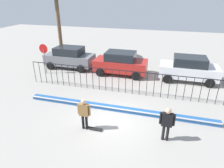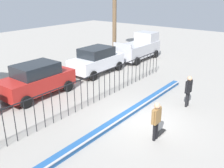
% 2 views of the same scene
% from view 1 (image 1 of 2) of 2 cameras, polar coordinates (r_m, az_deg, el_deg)
% --- Properties ---
extents(ground_plane, '(60.00, 60.00, 0.00)m').
position_cam_1_polar(ground_plane, '(10.74, 0.22, -10.16)').
color(ground_plane, '#9E9991').
extents(bowl_coping_ledge, '(11.00, 0.41, 0.27)m').
position_cam_1_polar(bowl_coping_ledge, '(11.41, 1.45, -7.16)').
color(bowl_coping_ledge, '#235699').
rests_on(bowl_coping_ledge, ground).
extents(perimeter_fence, '(14.04, 0.04, 1.62)m').
position_cam_1_polar(perimeter_fence, '(13.00, 4.01, 1.39)').
color(perimeter_fence, black).
rests_on(perimeter_fence, ground).
extents(skateboarder, '(0.67, 0.25, 1.66)m').
position_cam_1_polar(skateboarder, '(9.61, -8.12, -7.92)').
color(skateboarder, black).
rests_on(skateboarder, ground).
extents(skateboard, '(0.80, 0.20, 0.07)m').
position_cam_1_polar(skateboard, '(10.01, -5.14, -12.80)').
color(skateboard, black).
rests_on(skateboard, ground).
extents(camera_operator, '(0.68, 0.26, 1.69)m').
position_cam_1_polar(camera_operator, '(9.14, 15.68, -10.43)').
color(camera_operator, black).
rests_on(camera_operator, ground).
extents(parked_car_gray, '(4.30, 2.12, 1.90)m').
position_cam_1_polar(parked_car_gray, '(18.21, -12.21, 7.61)').
color(parked_car_gray, slate).
rests_on(parked_car_gray, ground).
extents(parked_car_red, '(4.30, 2.12, 1.90)m').
position_cam_1_polar(parked_car_red, '(16.28, 2.48, 6.12)').
color(parked_car_red, '#B2231E').
rests_on(parked_car_red, ground).
extents(parked_car_white, '(4.30, 2.12, 1.90)m').
position_cam_1_polar(parked_car_white, '(16.10, 21.37, 4.19)').
color(parked_car_white, silver).
rests_on(parked_car_white, ground).
extents(stop_sign, '(0.76, 0.07, 2.50)m').
position_cam_1_polar(stop_sign, '(17.17, -19.10, 8.02)').
color(stop_sign, slate).
rests_on(stop_sign, ground).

